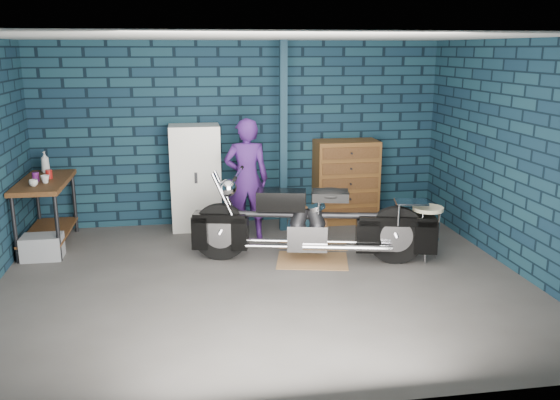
% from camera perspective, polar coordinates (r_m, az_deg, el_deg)
% --- Properties ---
extents(ground, '(6.00, 6.00, 0.00)m').
position_cam_1_polar(ground, '(6.83, -1.55, -7.87)').
color(ground, '#4C4947').
rests_on(ground, ground).
extents(room_walls, '(6.02, 5.01, 2.71)m').
position_cam_1_polar(room_walls, '(6.90, -2.28, 8.70)').
color(room_walls, '#102435').
rests_on(room_walls, ground).
extents(support_post, '(0.10, 0.10, 2.70)m').
position_cam_1_polar(support_post, '(8.42, 0.32, 5.95)').
color(support_post, '#112937').
rests_on(support_post, ground).
extents(workbench, '(0.60, 1.40, 0.91)m').
position_cam_1_polar(workbench, '(8.47, -21.52, -1.21)').
color(workbench, brown).
rests_on(workbench, ground).
extents(drip_mat, '(1.00, 0.83, 0.01)m').
position_cam_1_polar(drip_mat, '(7.47, 3.13, -5.84)').
color(drip_mat, olive).
rests_on(drip_mat, ground).
extents(motorcycle, '(2.66, 1.25, 1.13)m').
position_cam_1_polar(motorcycle, '(7.30, 3.19, -1.70)').
color(motorcycle, black).
rests_on(motorcycle, ground).
extents(person, '(0.63, 0.43, 1.68)m').
position_cam_1_polar(person, '(8.16, -3.24, 2.03)').
color(person, '#411B68').
rests_on(person, ground).
extents(storage_bin, '(0.49, 0.35, 0.30)m').
position_cam_1_polar(storage_bin, '(8.08, -21.90, -4.23)').
color(storage_bin, '#92959A').
rests_on(storage_bin, ground).
extents(locker, '(0.71, 0.51, 1.53)m').
position_cam_1_polar(locker, '(8.69, -8.12, 2.14)').
color(locker, silver).
rests_on(locker, ground).
extents(tool_chest, '(0.94, 0.52, 1.25)m').
position_cam_1_polar(tool_chest, '(9.04, 6.36, 1.78)').
color(tool_chest, brown).
rests_on(tool_chest, ground).
extents(shop_stool, '(0.41, 0.41, 0.69)m').
position_cam_1_polar(shop_stool, '(7.62, 13.91, -3.16)').
color(shop_stool, '#C0B691').
rests_on(shop_stool, ground).
extents(cup_a, '(0.13, 0.13, 0.09)m').
position_cam_1_polar(cup_a, '(8.03, -22.64, 1.53)').
color(cup_a, '#C0B691').
rests_on(cup_a, workbench).
extents(cup_b, '(0.13, 0.13, 0.10)m').
position_cam_1_polar(cup_b, '(8.17, -21.68, 1.88)').
color(cup_b, '#C0B691').
rests_on(cup_b, workbench).
extents(mug_purple, '(0.11, 0.11, 0.12)m').
position_cam_1_polar(mug_purple, '(8.31, -22.45, 2.07)').
color(mug_purple, '#691B6F').
rests_on(mug_purple, workbench).
extents(mug_red, '(0.09, 0.09, 0.12)m').
position_cam_1_polar(mug_red, '(8.42, -21.35, 2.33)').
color(mug_red, '#9F1715').
rests_on(mug_red, workbench).
extents(bottle, '(0.13, 0.13, 0.30)m').
position_cam_1_polar(bottle, '(8.83, -21.68, 3.42)').
color(bottle, '#92959A').
rests_on(bottle, workbench).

